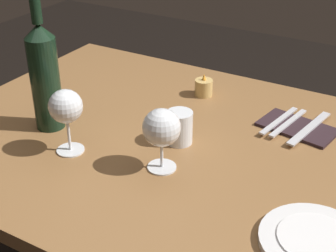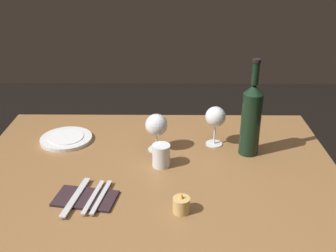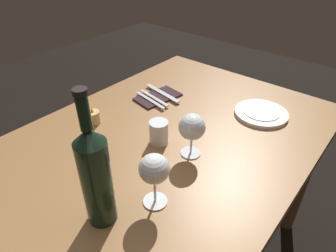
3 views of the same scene
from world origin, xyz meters
name	(u,v)px [view 3 (image 3 of 3)]	position (x,y,z in m)	size (l,w,h in m)	color
dining_table	(163,159)	(0.00, 0.00, 0.65)	(1.30, 0.90, 0.74)	olive
wine_glass_left	(154,170)	(-0.23, -0.17, 0.85)	(0.08, 0.08, 0.16)	white
wine_glass_right	(192,127)	(0.00, -0.12, 0.84)	(0.08, 0.08, 0.15)	white
wine_bottle	(96,175)	(-0.35, -0.10, 0.88)	(0.07, 0.07, 0.37)	black
water_tumbler	(159,134)	(-0.02, 0.00, 0.78)	(0.06, 0.06, 0.08)	white
votive_candle	(93,118)	(-0.09, 0.27, 0.76)	(0.05, 0.05, 0.07)	#DBB266
dinner_plate	(261,113)	(0.37, -0.19, 0.75)	(0.21, 0.21, 0.02)	white
folded_napkin	(158,97)	(0.21, 0.21, 0.74)	(0.21, 0.14, 0.01)	#2D1E23
fork_inner	(154,98)	(0.19, 0.21, 0.75)	(0.04, 0.18, 0.00)	silver
fork_outer	(150,100)	(0.16, 0.21, 0.75)	(0.04, 0.18, 0.00)	silver
table_knife	(162,93)	(0.24, 0.21, 0.75)	(0.06, 0.21, 0.00)	silver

